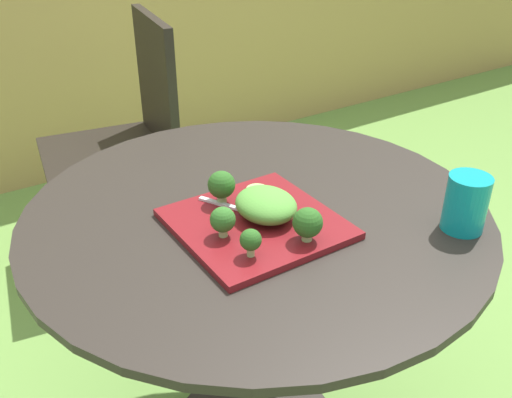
{
  "coord_description": "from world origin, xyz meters",
  "views": [
    {
      "loc": [
        -0.54,
        -0.83,
        1.29
      ],
      "look_at": [
        -0.02,
        -0.03,
        0.75
      ],
      "focal_mm": 39.89,
      "sensor_mm": 36.0,
      "label": 1
    }
  ],
  "objects": [
    {
      "name": "broccoli_floret_0",
      "position": [
        -0.11,
        -0.15,
        0.76
      ],
      "size": [
        0.04,
        0.04,
        0.05
      ],
      "color": "#99B770",
      "rests_on": "salad_plate"
    },
    {
      "name": "broccoli_floret_1",
      "position": [
        -0.12,
        -0.07,
        0.76
      ],
      "size": [
        0.05,
        0.05,
        0.06
      ],
      "color": "#99B770",
      "rests_on": "salad_plate"
    },
    {
      "name": "salad_plate",
      "position": [
        -0.04,
        -0.06,
        0.72
      ],
      "size": [
        0.29,
        0.29,
        0.01
      ],
      "primitive_type": "cube",
      "color": "maroon",
      "rests_on": "patio_table"
    },
    {
      "name": "fork",
      "position": [
        -0.05,
        -0.01,
        0.73
      ],
      "size": [
        0.09,
        0.14,
        0.0
      ],
      "color": "silver",
      "rests_on": "salad_plate"
    },
    {
      "name": "cucumber_slice_0",
      "position": [
        0.02,
        0.04,
        0.73
      ],
      "size": [
        0.04,
        0.04,
        0.01
      ],
      "primitive_type": "cylinder",
      "color": "#8EB766",
      "rests_on": "salad_plate"
    },
    {
      "name": "patio_chair",
      "position": [
        0.11,
        0.99,
        0.53
      ],
      "size": [
        0.5,
        0.5,
        0.9
      ],
      "color": "black",
      "rests_on": "ground_plane"
    },
    {
      "name": "drinking_glass",
      "position": [
        0.28,
        -0.28,
        0.76
      ],
      "size": [
        0.08,
        0.08,
        0.11
      ],
      "color": "#0F8C93",
      "rests_on": "patio_table"
    },
    {
      "name": "bamboo_fence",
      "position": [
        0.0,
        1.82,
        0.75
      ],
      "size": [
        8.0,
        0.08,
        1.5
      ],
      "primitive_type": "cube",
      "color": "#A8894C",
      "rests_on": "ground_plane"
    },
    {
      "name": "broccoli_floret_3",
      "position": [
        0.0,
        -0.17,
        0.76
      ],
      "size": [
        0.05,
        0.05,
        0.06
      ],
      "color": "#99B770",
      "rests_on": "salad_plate"
    },
    {
      "name": "lettuce_mound",
      "position": [
        -0.02,
        -0.06,
        0.75
      ],
      "size": [
        0.11,
        0.13,
        0.05
      ],
      "primitive_type": "ellipsoid",
      "color": "#519338",
      "rests_on": "salad_plate"
    },
    {
      "name": "broccoli_floret_2",
      "position": [
        -0.06,
        0.03,
        0.77
      ],
      "size": [
        0.05,
        0.05,
        0.07
      ],
      "color": "#99B770",
      "rests_on": "salad_plate"
    },
    {
      "name": "patio_table",
      "position": [
        0.0,
        0.0,
        0.47
      ],
      "size": [
        0.93,
        0.93,
        0.71
      ],
      "color": "#28231E",
      "rests_on": "ground_plane"
    }
  ]
}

